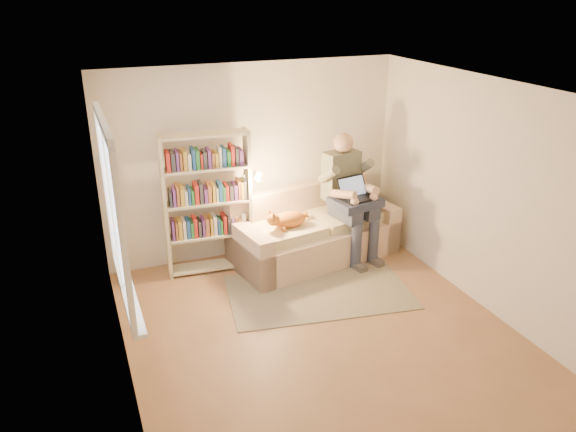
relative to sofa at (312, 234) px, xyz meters
name	(u,v)px	position (x,y,z in m)	size (l,w,h in m)	color
floor	(321,334)	(-0.66, -1.75, -0.34)	(4.50, 4.50, 0.00)	brown
ceiling	(328,91)	(-0.66, -1.75, 2.26)	(4.00, 4.50, 0.02)	white
wall_left	(116,257)	(-2.66, -1.75, 0.96)	(0.02, 4.50, 2.60)	silver
wall_right	(487,197)	(1.34, -1.75, 0.96)	(0.02, 4.50, 2.60)	silver
wall_back	(253,162)	(-0.66, 0.50, 0.96)	(4.00, 0.02, 2.60)	silver
wall_front	(472,352)	(-0.66, -4.00, 0.96)	(4.00, 0.02, 2.60)	silver
window	(119,240)	(-2.61, -1.55, 1.03)	(0.12, 1.52, 1.69)	white
sofa	(312,234)	(0.00, 0.00, 0.00)	(2.36, 1.36, 0.94)	beige
person	(348,190)	(0.47, -0.09, 0.60)	(0.59, 0.83, 1.69)	slate
cat	(284,220)	(-0.50, -0.23, 0.37)	(0.67, 0.32, 0.25)	orange
blanket	(361,201)	(0.59, -0.25, 0.48)	(0.60, 0.49, 0.11)	#262D43
laptop	(361,192)	(0.59, -0.24, 0.61)	(0.48, 0.44, 0.35)	black
bookshelf	(207,197)	(-1.39, 0.15, 0.68)	(1.22, 0.42, 1.85)	beige
rug	(319,292)	(-0.32, -0.93, -0.34)	(2.19, 1.29, 0.01)	gray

